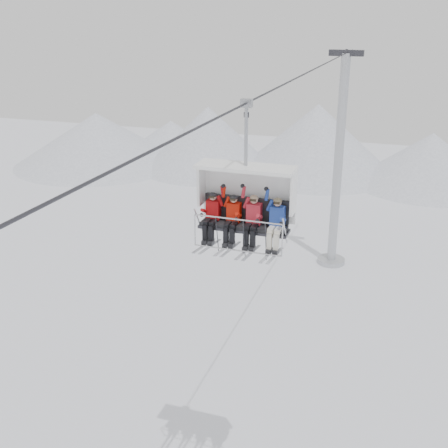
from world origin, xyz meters
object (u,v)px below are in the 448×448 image
(lift_tower_right, at_px, (337,178))
(skier_center_left, at_px, (233,218))
(chairlift_carrier, at_px, (247,196))
(skier_center_right, at_px, (253,219))
(skier_far_left, at_px, (212,215))
(skier_far_right, at_px, (276,222))

(lift_tower_right, relative_size, skier_center_left, 7.99)
(lift_tower_right, xyz_separation_m, chairlift_carrier, (0.00, -20.05, 4.96))
(skier_center_right, bearing_deg, skier_far_left, -179.71)
(skier_far_left, xyz_separation_m, skier_center_right, (1.19, 0.01, 0.02))
(chairlift_carrier, bearing_deg, skier_center_left, -132.51)
(skier_center_left, bearing_deg, skier_far_right, 0.25)
(lift_tower_right, xyz_separation_m, skier_far_right, (0.94, -20.37, 4.41))
(skier_far_left, distance_m, skier_center_right, 1.19)
(skier_center_left, bearing_deg, skier_far_left, 179.89)
(chairlift_carrier, relative_size, skier_far_right, 2.36)
(chairlift_carrier, distance_m, skier_center_right, 0.69)
(skier_center_right, bearing_deg, chairlift_carrier, 131.30)
(skier_center_left, xyz_separation_m, skier_center_right, (0.58, 0.01, 0.02))
(skier_center_left, height_order, skier_center_right, skier_center_right)
(lift_tower_right, bearing_deg, skier_center_right, -89.21)
(lift_tower_right, distance_m, skier_center_right, 20.85)
(lift_tower_right, relative_size, skier_far_right, 7.99)
(skier_far_right, bearing_deg, skier_center_left, -179.75)
(skier_far_left, height_order, skier_center_right, skier_center_right)
(chairlift_carrier, xyz_separation_m, skier_center_right, (0.28, -0.32, -0.55))
(skier_center_left, xyz_separation_m, skier_far_right, (1.24, 0.01, 0.02))
(lift_tower_right, distance_m, skier_center_left, 20.85)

